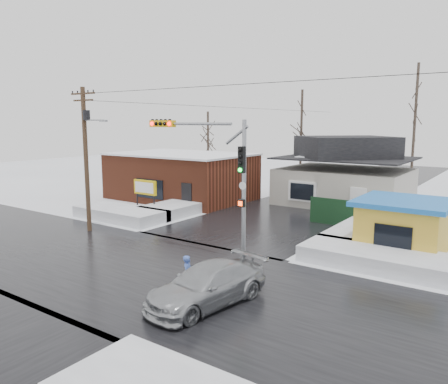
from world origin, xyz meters
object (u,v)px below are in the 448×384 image
Objects in this scene: traffic_signal at (216,172)px; car at (207,285)px; kiosk at (403,226)px; marquee_sign at (145,188)px; pedestrian at (188,275)px; utility_pole at (86,151)px.

traffic_signal is 1.33× the size of car.
kiosk is 12.10m from car.
pedestrian is at bearing -38.98° from marquee_sign.
utility_pole reaches higher than car.
car is at bearing -111.46° from kiosk.
kiosk reaches higher than car.
kiosk is 12.30m from pedestrian.
pedestrian is at bearing -20.53° from utility_pole.
kiosk is at bearing 44.84° from traffic_signal.
utility_pole is at bearing 177.05° from traffic_signal.
marquee_sign is 16.59m from pedestrian.
utility_pole is at bearing 48.61° from pedestrian.
pedestrian is 1.26m from car.
car is (1.21, -0.33, -0.04)m from pedestrian.
marquee_sign reaches higher than car.
kiosk is at bearing 77.90° from car.
traffic_signal is 4.35× the size of pedestrian.
marquee_sign is (-1.07, 5.99, -3.19)m from utility_pole.
pedestrian is (11.80, -4.42, -4.31)m from utility_pole.
car is (-4.42, -11.24, -0.70)m from kiosk.
utility_pole is (-10.36, 0.53, 0.57)m from traffic_signal.
utility_pole is at bearing -79.87° from marquee_sign.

